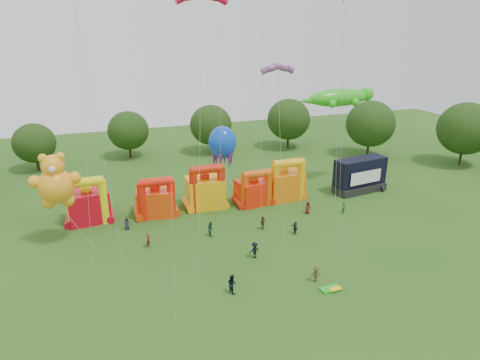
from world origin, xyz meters
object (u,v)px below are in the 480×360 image
object	(u,v)px
stage_trailer	(360,175)
spectator_0	(127,224)
bouncy_castle_0	(88,204)
spectator_4	(263,223)
teddy_bear_kite	(66,204)
gecko_kite	(337,138)
bouncy_castle_2	(206,190)
octopus_kite	(228,163)

from	to	relation	value
stage_trailer	spectator_0	distance (m)	35.29
bouncy_castle_0	spectator_4	bearing A→B (deg)	-24.63
teddy_bear_kite	spectator_4	bearing A→B (deg)	-7.97
teddy_bear_kite	spectator_0	distance (m)	8.17
spectator_4	gecko_kite	bearing A→B (deg)	-175.03
bouncy_castle_2	bouncy_castle_0	bearing A→B (deg)	178.80
bouncy_castle_2	stage_trailer	size ratio (longest dim) A/B	0.76
spectator_0	spectator_4	xyz separation A→B (m)	(16.20, -5.42, 0.08)
gecko_kite	spectator_0	bearing A→B (deg)	-173.23
gecko_kite	spectator_0	distance (m)	32.81
stage_trailer	octopus_kite	size ratio (longest dim) A/B	0.79
bouncy_castle_2	stage_trailer	xyz separation A→B (m)	(24.00, -1.64, 0.05)
bouncy_castle_0	spectator_4	size ratio (longest dim) A/B	3.67
bouncy_castle_0	teddy_bear_kite	xyz separation A→B (m)	(-2.02, -6.29, 2.82)
bouncy_castle_2	octopus_kite	bearing A→B (deg)	15.68
bouncy_castle_2	teddy_bear_kite	size ratio (longest dim) A/B	0.59
octopus_kite	spectator_4	size ratio (longest dim) A/B	6.21
teddy_bear_kite	spectator_0	world-z (taller)	teddy_bear_kite
bouncy_castle_2	spectator_0	size ratio (longest dim) A/B	4.06
teddy_bear_kite	bouncy_castle_0	bearing A→B (deg)	72.17
stage_trailer	octopus_kite	world-z (taller)	octopus_kite
stage_trailer	gecko_kite	distance (m)	6.95
spectator_4	stage_trailer	bearing A→B (deg)	175.87
gecko_kite	octopus_kite	bearing A→B (deg)	176.78
teddy_bear_kite	spectator_0	bearing A→B (deg)	19.26
stage_trailer	octopus_kite	xyz separation A→B (m)	(-20.39, 2.65, 3.29)
teddy_bear_kite	spectator_0	size ratio (longest dim) A/B	6.91
bouncy_castle_0	spectator_4	xyz separation A→B (m)	(20.63, -9.46, -1.58)
bouncy_castle_2	spectator_4	size ratio (longest dim) A/B	3.72
octopus_kite	spectator_4	world-z (taller)	octopus_kite
bouncy_castle_0	octopus_kite	size ratio (longest dim) A/B	0.59
spectator_4	spectator_0	bearing A→B (deg)	-44.18
octopus_kite	spectator_0	size ratio (longest dim) A/B	6.78
spectator_0	spectator_4	world-z (taller)	spectator_4
octopus_kite	stage_trailer	bearing A→B (deg)	-7.41
stage_trailer	gecko_kite	bearing A→B (deg)	153.88
stage_trailer	spectator_0	xyz separation A→B (m)	(-35.18, -2.07, -1.74)
spectator_0	spectator_4	size ratio (longest dim) A/B	0.92
stage_trailer	octopus_kite	distance (m)	20.82
bouncy_castle_2	teddy_bear_kite	bearing A→B (deg)	-161.33
bouncy_castle_0	stage_trailer	size ratio (longest dim) A/B	0.75
spectator_0	bouncy_castle_0	bearing A→B (deg)	140.66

